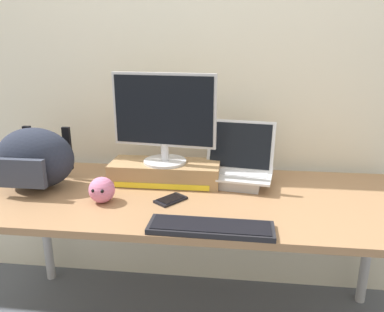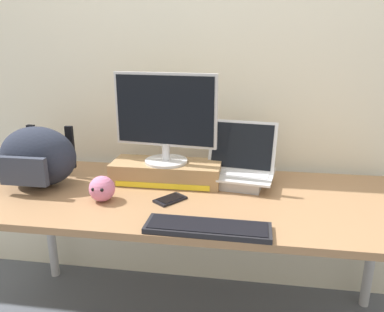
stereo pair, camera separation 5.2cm
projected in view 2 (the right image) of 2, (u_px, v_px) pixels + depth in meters
name	position (u px, v px, depth m)	size (l,w,h in m)	color
back_wall	(206.00, 57.00, 1.94)	(7.00, 0.10, 2.60)	silver
desk	(192.00, 208.00, 1.68)	(1.92, 0.77, 0.73)	#99704C
toner_box_yellow	(166.00, 172.00, 1.80)	(0.52, 0.20, 0.10)	#9E7A51
desktop_monitor	(165.00, 117.00, 1.72)	(0.49, 0.20, 0.42)	silver
open_laptop	(239.00, 172.00, 1.77)	(0.35, 0.29, 0.29)	#ADADB2
external_keyboard	(208.00, 228.00, 1.34)	(0.46, 0.14, 0.02)	black
messenger_backpack	(38.00, 157.00, 1.73)	(0.36, 0.28, 0.28)	#232838
cell_phone	(170.00, 199.00, 1.60)	(0.14, 0.15, 0.01)	black
plush_toy	(102.00, 189.00, 1.58)	(0.11, 0.11, 0.11)	#CC7099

